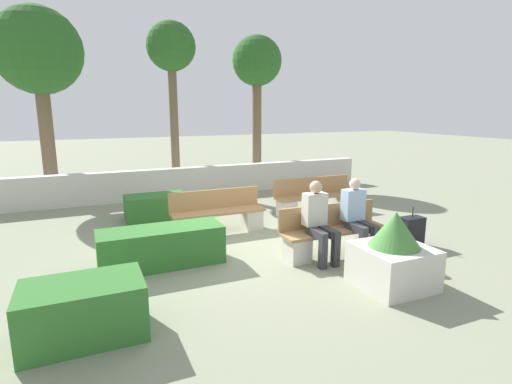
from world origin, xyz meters
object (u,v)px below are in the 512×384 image
at_px(planter_corner_left, 393,254).
at_px(person_seated_woman, 357,214).
at_px(person_seated_man, 319,218).
at_px(tree_center_left, 171,52).
at_px(bench_right_side, 316,199).
at_px(bench_front, 333,236).
at_px(suitcase, 411,231).
at_px(tree_leftmost, 38,54).
at_px(bench_left_side, 218,216).
at_px(tree_center_right, 257,66).

bearing_deg(planter_corner_left, person_seated_woman, 75.09).
distance_m(person_seated_man, tree_center_left, 8.22).
bearing_deg(bench_right_side, planter_corner_left, -107.73).
distance_m(bench_front, bench_right_side, 2.79).
bearing_deg(suitcase, person_seated_man, 178.60).
bearing_deg(tree_leftmost, tree_center_left, -1.02).
bearing_deg(person_seated_woman, tree_center_left, 101.26).
xyz_separation_m(person_seated_woman, suitcase, (1.22, -0.05, -0.46)).
distance_m(planter_corner_left, suitcase, 1.99).
bearing_deg(bench_front, person_seated_man, -160.79).
height_order(person_seated_man, person_seated_woman, person_seated_man).
height_order(bench_right_side, suitcase, bench_right_side).
height_order(planter_corner_left, tree_center_left, tree_center_left).
bearing_deg(bench_left_side, person_seated_man, -62.03).
bearing_deg(tree_center_right, tree_leftmost, 179.65).
xyz_separation_m(bench_front, suitcase, (1.60, -0.19, -0.07)).
xyz_separation_m(bench_front, bench_left_side, (-1.43, 2.03, -0.00)).
bearing_deg(suitcase, planter_corner_left, -141.93).
xyz_separation_m(person_seated_man, planter_corner_left, (0.45, -1.27, -0.27)).
bearing_deg(tree_center_right, bench_right_side, -96.78).
relative_size(bench_right_side, tree_leftmost, 0.40).
bearing_deg(tree_center_right, bench_front, -103.72).
relative_size(person_seated_man, planter_corner_left, 1.22).
distance_m(bench_left_side, tree_center_right, 7.15).
xyz_separation_m(planter_corner_left, tree_center_right, (1.75, 8.72, 3.44)).
distance_m(bench_left_side, person_seated_woman, 2.85).
xyz_separation_m(tree_leftmost, tree_center_left, (3.64, -0.07, 0.22)).
distance_m(person_seated_woman, tree_center_left, 8.33).
height_order(tree_leftmost, tree_center_left, tree_leftmost).
bearing_deg(tree_center_right, person_seated_woman, -100.69).
distance_m(person_seated_man, tree_leftmost, 9.24).
relative_size(planter_corner_left, tree_leftmost, 0.21).
xyz_separation_m(bench_left_side, person_seated_man, (1.02, -2.17, 0.40)).
xyz_separation_m(suitcase, tree_leftmost, (-6.34, 7.54, 3.70)).
bearing_deg(tree_leftmost, bench_front, -57.19).
bearing_deg(person_seated_woman, bench_right_side, 72.51).
distance_m(tree_leftmost, tree_center_left, 3.65).
bearing_deg(person_seated_woman, planter_corner_left, -104.91).
bearing_deg(tree_center_right, suitcase, -91.43).
bearing_deg(bench_front, person_seated_woman, -20.82).
relative_size(bench_front, tree_center_right, 0.40).
relative_size(person_seated_man, suitcase, 1.81).
xyz_separation_m(bench_front, person_seated_man, (-0.40, -0.14, 0.40)).
bearing_deg(bench_right_side, suitcase, -83.00).
distance_m(tree_center_left, tree_center_right, 2.90).
bearing_deg(tree_center_left, suitcase, -70.15).
xyz_separation_m(bench_right_side, tree_leftmost, (-5.95, 4.84, 3.63)).
bearing_deg(tree_center_left, bench_right_side, -64.13).
xyz_separation_m(suitcase, tree_center_left, (-2.70, 7.48, 3.92)).
distance_m(planter_corner_left, tree_center_right, 9.54).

